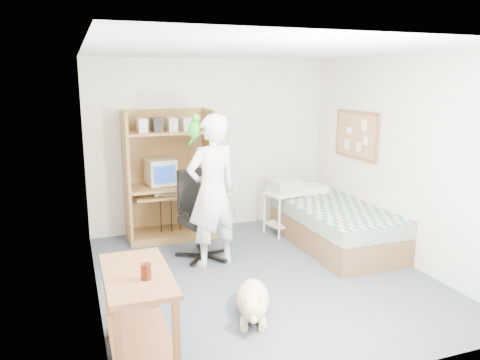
{
  "coord_description": "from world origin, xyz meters",
  "views": [
    {
      "loc": [
        -1.95,
        -4.62,
        2.2
      ],
      "look_at": [
        -0.12,
        0.41,
        1.05
      ],
      "focal_mm": 35.0,
      "sensor_mm": 36.0,
      "label": 1
    }
  ],
  "objects_px": {
    "printer_cart": "(284,206)",
    "bed": "(334,225)",
    "office_chair": "(201,227)",
    "dog": "(253,300)",
    "computer_hutch": "(169,180)",
    "side_desk": "(138,304)",
    "person": "(212,192)"
  },
  "relations": [
    {
      "from": "dog",
      "to": "office_chair",
      "type": "bearing_deg",
      "value": 112.66
    },
    {
      "from": "computer_hutch",
      "to": "person",
      "type": "height_order",
      "value": "person"
    },
    {
      "from": "side_desk",
      "to": "person",
      "type": "distance_m",
      "value": 2.09
    },
    {
      "from": "bed",
      "to": "dog",
      "type": "height_order",
      "value": "bed"
    },
    {
      "from": "computer_hutch",
      "to": "side_desk",
      "type": "distance_m",
      "value": 3.08
    },
    {
      "from": "person",
      "to": "dog",
      "type": "bearing_deg",
      "value": 74.81
    },
    {
      "from": "office_chair",
      "to": "dog",
      "type": "xyz_separation_m",
      "value": [
        0.05,
        -1.65,
        -0.23
      ]
    },
    {
      "from": "bed",
      "to": "computer_hutch",
      "type": "bearing_deg",
      "value": 150.71
    },
    {
      "from": "side_desk",
      "to": "printer_cart",
      "type": "xyz_separation_m",
      "value": [
        2.43,
        2.5,
        -0.08
      ]
    },
    {
      "from": "person",
      "to": "office_chair",
      "type": "bearing_deg",
      "value": -92.72
    },
    {
      "from": "side_desk",
      "to": "person",
      "type": "xyz_separation_m",
      "value": [
        1.12,
        1.71,
        0.42
      ]
    },
    {
      "from": "dog",
      "to": "printer_cart",
      "type": "distance_m",
      "value": 2.52
    },
    {
      "from": "person",
      "to": "printer_cart",
      "type": "xyz_separation_m",
      "value": [
        1.31,
        0.79,
        -0.5
      ]
    },
    {
      "from": "bed",
      "to": "office_chair",
      "type": "relative_size",
      "value": 1.84
    },
    {
      "from": "bed",
      "to": "side_desk",
      "type": "distance_m",
      "value": 3.39
    },
    {
      "from": "computer_hutch",
      "to": "dog",
      "type": "bearing_deg",
      "value": -84.27
    },
    {
      "from": "bed",
      "to": "office_chair",
      "type": "height_order",
      "value": "office_chair"
    },
    {
      "from": "office_chair",
      "to": "printer_cart",
      "type": "height_order",
      "value": "office_chair"
    },
    {
      "from": "bed",
      "to": "printer_cart",
      "type": "relative_size",
      "value": 3.24
    },
    {
      "from": "printer_cart",
      "to": "bed",
      "type": "bearing_deg",
      "value": -72.57
    },
    {
      "from": "printer_cart",
      "to": "person",
      "type": "bearing_deg",
      "value": -162.89
    },
    {
      "from": "office_chair",
      "to": "person",
      "type": "distance_m",
      "value": 0.61
    },
    {
      "from": "computer_hutch",
      "to": "side_desk",
      "type": "xyz_separation_m",
      "value": [
        -0.85,
        -2.94,
        -0.33
      ]
    },
    {
      "from": "office_chair",
      "to": "person",
      "type": "xyz_separation_m",
      "value": [
        0.07,
        -0.31,
        0.52
      ]
    },
    {
      "from": "side_desk",
      "to": "dog",
      "type": "xyz_separation_m",
      "value": [
        1.11,
        0.37,
        -0.33
      ]
    },
    {
      "from": "computer_hutch",
      "to": "bed",
      "type": "distance_m",
      "value": 2.35
    },
    {
      "from": "person",
      "to": "dog",
      "type": "height_order",
      "value": "person"
    },
    {
      "from": "side_desk",
      "to": "office_chair",
      "type": "bearing_deg",
      "value": 62.44
    },
    {
      "from": "computer_hutch",
      "to": "printer_cart",
      "type": "relative_size",
      "value": 2.89
    },
    {
      "from": "printer_cart",
      "to": "dog",
      "type": "bearing_deg",
      "value": -135.74
    },
    {
      "from": "bed",
      "to": "side_desk",
      "type": "bearing_deg",
      "value": -147.5
    },
    {
      "from": "computer_hutch",
      "to": "office_chair",
      "type": "relative_size",
      "value": 1.64
    }
  ]
}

